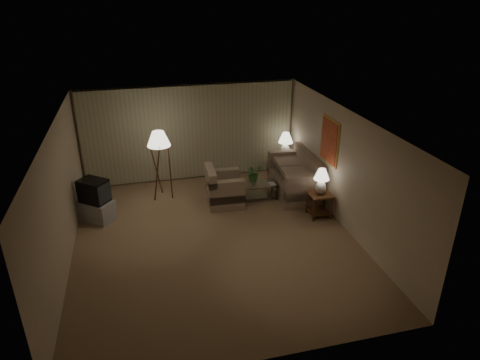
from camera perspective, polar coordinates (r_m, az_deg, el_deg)
name	(u,v)px	position (r m, az deg, el deg)	size (l,w,h in m)	color
ground	(215,238)	(9.59, -3.40, -7.76)	(7.00, 7.00, 0.00)	brown
room_shell	(202,142)	(10.17, -5.14, 5.11)	(6.04, 7.02, 2.72)	beige
sofa	(294,178)	(11.49, 7.19, 0.29)	(2.08, 1.24, 0.87)	gray
armchair	(225,189)	(10.85, -2.06, -1.26)	(1.03, 0.98, 0.79)	gray
side_table_near	(320,200)	(10.43, 10.56, -2.70)	(0.55, 0.55, 0.60)	#3B2410
side_table_far	(285,163)	(12.54, 5.97, 2.31)	(0.49, 0.41, 0.60)	#3B2410
table_lamp_near	(321,179)	(10.19, 10.80, 0.11)	(0.37, 0.37, 0.63)	silver
table_lamp_far	(286,142)	(12.32, 6.09, 5.00)	(0.41, 0.41, 0.72)	silver
coffee_table	(259,189)	(11.17, 2.53, -1.17)	(1.00, 0.55, 0.41)	silver
tv_cabinet	(97,211)	(10.71, -18.55, -3.88)	(0.93, 0.88, 0.50)	#A5A5A8
crt_tv	(94,191)	(10.48, -18.93, -1.37)	(0.78, 0.75, 0.54)	black
floor_lamp	(161,164)	(11.13, -10.55, 2.13)	(0.59, 0.59, 1.81)	#3B2410
ottoman	(219,193)	(11.14, -2.85, -1.74)	(0.56, 0.56, 0.37)	#9E5235
vase	(253,182)	(11.04, 1.80, -0.26)	(0.14, 0.14, 0.14)	white
flowers	(254,171)	(10.91, 1.82, 1.18)	(0.41, 0.36, 0.46)	#3A7132
book	(269,184)	(11.08, 3.93, -0.56)	(0.15, 0.20, 0.02)	olive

